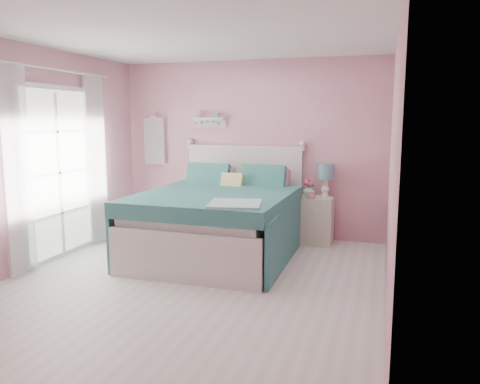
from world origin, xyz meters
The scene contains 13 objects.
floor centered at (0.00, 0.00, 0.00)m, with size 4.50×4.50×0.00m, color silver.
room_shell centered at (0.00, 0.00, 1.58)m, with size 4.50×4.50×4.50m.
bed centered at (-0.07, 1.08, 0.43)m, with size 1.87×2.35×1.36m.
nightstand centered at (1.04, 2.00, 0.33)m, with size 0.46×0.45×0.66m.
table_lamp centered at (1.15, 2.06, 0.99)m, with size 0.23×0.23×0.47m.
vase centered at (0.92, 2.06, 0.75)m, with size 0.16×0.16×0.17m, color silver.
teacup centered at (0.99, 1.85, 0.71)m, with size 0.11×0.11×0.09m, color pink.
roses centered at (0.92, 2.05, 0.87)m, with size 0.14×0.11×0.12m.
wall_shelf centered at (-0.63, 2.19, 1.73)m, with size 0.50×0.15×0.25m.
hanging_dress centered at (-1.55, 2.18, 1.40)m, with size 0.34×0.03×0.72m, color white.
french_door centered at (-1.97, 0.40, 1.07)m, with size 0.04×1.32×2.16m.
curtain_near centered at (-1.92, -0.34, 1.18)m, with size 0.04×0.40×2.32m, color white.
curtain_far centered at (-1.92, 1.14, 1.18)m, with size 0.04×0.40×2.32m, color white.
Camera 1 is at (1.93, -4.48, 1.75)m, focal length 35.00 mm.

